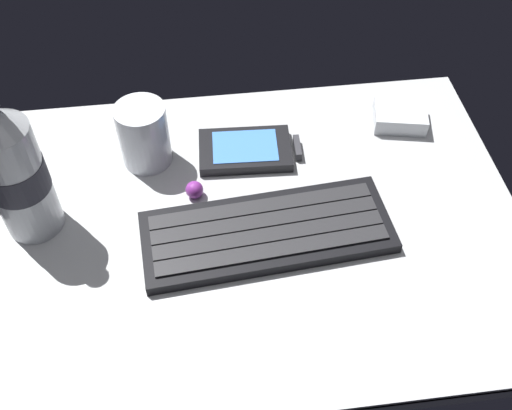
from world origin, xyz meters
TOP-DOWN VIEW (x-y plane):
  - ground_plane at (0.00, -0.23)cm, footprint 64.00×48.00cm
  - keyboard at (0.99, -2.35)cm, footprint 29.77×13.24cm
  - handheld_device at (0.66, 11.49)cm, footprint 13.08×8.22cm
  - juice_cup at (-12.72, 12.22)cm, footprint 6.40×6.40cm
  - water_bottle at (-26.03, 3.01)cm, footprint 6.73×6.73cm
  - charger_block at (21.79, 14.96)cm, footprint 8.00×6.92cm
  - trackball_mouse at (-7.00, 5.00)cm, footprint 2.20×2.20cm

SIDE VIEW (x-z plane):
  - ground_plane at x=0.00cm, z-range -2.39..0.41cm
  - handheld_device at x=0.66cm, z-range -0.02..1.48cm
  - keyboard at x=0.99cm, z-range -0.04..1.66cm
  - trackball_mouse at x=-7.00cm, z-range 0.00..2.20cm
  - charger_block at x=21.79cm, z-range 0.00..2.40cm
  - juice_cup at x=-12.72cm, z-range -0.34..8.16cm
  - water_bottle at x=-26.03cm, z-range -1.39..19.41cm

